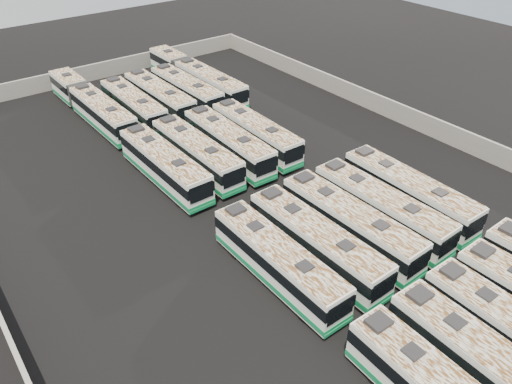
% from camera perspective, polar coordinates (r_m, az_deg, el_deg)
% --- Properties ---
extents(ground, '(140.00, 140.00, 0.00)m').
position_cam_1_polar(ground, '(44.84, 0.28, -0.63)').
color(ground, black).
rests_on(ground, ground).
extents(perimeter_wall, '(45.20, 73.20, 2.20)m').
position_cam_1_polar(perimeter_wall, '(44.23, 0.29, 0.54)').
color(perimeter_wall, gray).
rests_on(perimeter_wall, ground).
extents(bus_front_left, '(2.94, 12.77, 3.59)m').
position_cam_1_polar(bus_front_left, '(32.03, 25.39, -18.11)').
color(bus_front_left, white).
rests_on(bus_front_left, ground).
extents(bus_midfront_far_left, '(2.64, 12.30, 3.47)m').
position_cam_1_polar(bus_midfront_far_left, '(35.49, 2.56, -7.94)').
color(bus_midfront_far_left, white).
rests_on(bus_midfront_far_left, ground).
extents(bus_midfront_left, '(2.84, 12.66, 3.56)m').
position_cam_1_polar(bus_midfront_left, '(37.23, 6.93, -5.76)').
color(bus_midfront_left, white).
rests_on(bus_midfront_left, ground).
extents(bus_midfront_center, '(2.98, 12.84, 3.60)m').
position_cam_1_polar(bus_midfront_center, '(39.37, 10.68, -3.59)').
color(bus_midfront_center, white).
rests_on(bus_midfront_center, ground).
extents(bus_midfront_right, '(2.94, 12.71, 3.57)m').
position_cam_1_polar(bus_midfront_right, '(41.60, 14.06, -1.83)').
color(bus_midfront_right, white).
rests_on(bus_midfront_right, ground).
extents(bus_midfront_far_right, '(2.88, 12.77, 3.59)m').
position_cam_1_polar(bus_midfront_far_right, '(44.14, 17.05, -0.08)').
color(bus_midfront_far_right, white).
rests_on(bus_midfront_far_right, ground).
extents(bus_midback_far_left, '(2.82, 12.72, 3.58)m').
position_cam_1_polar(bus_midback_far_left, '(46.83, -10.41, 3.05)').
color(bus_midback_far_left, white).
rests_on(bus_midback_far_left, ground).
extents(bus_midback_left, '(2.73, 12.56, 3.54)m').
position_cam_1_polar(bus_midback_left, '(48.38, -6.82, 4.43)').
color(bus_midback_left, white).
rests_on(bus_midback_left, ground).
extents(bus_midback_center, '(2.98, 12.77, 3.58)m').
position_cam_1_polar(bus_midback_center, '(49.90, -3.19, 5.64)').
color(bus_midback_center, white).
rests_on(bus_midback_center, ground).
extents(bus_midback_right, '(2.82, 12.43, 3.49)m').
position_cam_1_polar(bus_midback_right, '(51.71, -0.04, 6.71)').
color(bus_midback_right, white).
rests_on(bus_midback_right, ground).
extents(bus_back_far_left, '(2.92, 19.20, 3.47)m').
position_cam_1_polar(bus_back_far_left, '(61.42, -18.33, 9.53)').
color(bus_back_far_left, white).
rests_on(bus_back_far_left, ground).
extents(bus_back_left, '(2.75, 12.36, 3.48)m').
position_cam_1_polar(bus_back_left, '(59.63, -13.81, 9.56)').
color(bus_back_left, white).
rests_on(bus_back_left, ground).
extents(bus_back_center, '(2.83, 12.65, 3.56)m').
position_cam_1_polar(bus_back_center, '(61.05, -10.95, 10.55)').
color(bus_back_center, white).
rests_on(bus_back_center, ground).
extents(bus_back_right, '(2.96, 12.61, 3.54)m').
position_cam_1_polar(bus_back_right, '(62.50, -7.94, 11.40)').
color(bus_back_right, white).
rests_on(bus_back_right, ground).
extents(bus_back_far_right, '(2.93, 19.65, 3.56)m').
position_cam_1_polar(bus_back_far_right, '(66.77, -6.89, 12.98)').
color(bus_back_far_right, white).
rests_on(bus_back_far_right, ground).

